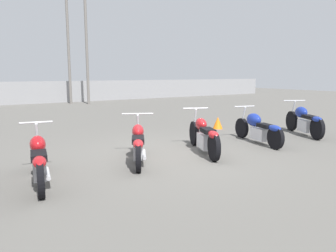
% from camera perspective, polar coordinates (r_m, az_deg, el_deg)
% --- Properties ---
extents(ground_plane, '(60.00, 60.00, 0.00)m').
position_cam_1_polar(ground_plane, '(7.45, 0.66, -5.10)').
color(ground_plane, '#5B5954').
extents(fence_back, '(40.00, 0.04, 1.37)m').
position_cam_1_polar(fence_back, '(21.75, -22.85, 5.36)').
color(fence_back, gray).
rests_on(fence_back, ground_plane).
extents(light_pole_left, '(0.70, 0.35, 8.63)m').
position_cam_1_polar(light_pole_left, '(21.43, -17.15, 17.24)').
color(light_pole_left, slate).
rests_on(light_pole_left, ground_plane).
extents(light_pole_right, '(0.70, 0.35, 8.01)m').
position_cam_1_polar(light_pole_right, '(20.80, -14.12, 16.73)').
color(light_pole_right, slate).
rests_on(light_pole_right, ground_plane).
extents(motorcycle_slot_1, '(0.68, 2.06, 0.96)m').
position_cam_1_polar(motorcycle_slot_1, '(5.89, -21.55, -5.57)').
color(motorcycle_slot_1, black).
rests_on(motorcycle_slot_1, ground_plane).
extents(motorcycle_slot_2, '(1.16, 1.87, 0.95)m').
position_cam_1_polar(motorcycle_slot_2, '(6.82, -5.21, -3.02)').
color(motorcycle_slot_2, black).
rests_on(motorcycle_slot_2, ground_plane).
extents(motorcycle_slot_3, '(1.05, 2.08, 0.98)m').
position_cam_1_polar(motorcycle_slot_3, '(7.65, 6.27, -1.66)').
color(motorcycle_slot_3, black).
rests_on(motorcycle_slot_3, ground_plane).
extents(motorcycle_slot_4, '(0.82, 2.07, 0.93)m').
position_cam_1_polar(motorcycle_slot_4, '(8.98, 15.42, -0.34)').
color(motorcycle_slot_4, black).
rests_on(motorcycle_slot_4, ground_plane).
extents(motorcycle_slot_5, '(1.17, 1.95, 1.00)m').
position_cam_1_polar(motorcycle_slot_5, '(10.65, 22.65, 0.89)').
color(motorcycle_slot_5, black).
rests_on(motorcycle_slot_5, ground_plane).
extents(traffic_cone_near, '(0.33, 0.33, 0.40)m').
position_cam_1_polar(traffic_cone_near, '(11.12, 8.66, 0.56)').
color(traffic_cone_near, orange).
rests_on(traffic_cone_near, ground_plane).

